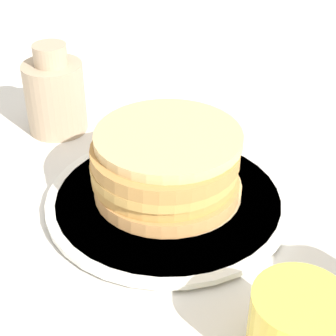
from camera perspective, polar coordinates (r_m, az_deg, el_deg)
name	(u,v)px	position (r m, az deg, el deg)	size (l,w,h in m)	color
ground_plane	(150,200)	(0.70, -1.85, -3.31)	(4.00, 4.00, 0.00)	silver
plate	(168,200)	(0.68, 0.00, -3.26)	(0.30, 0.30, 0.01)	silver
pancake_stack	(167,168)	(0.65, -0.15, 0.00)	(0.19, 0.18, 0.09)	#D7B276
juice_glass	(296,328)	(0.51, 12.89, -15.60)	(0.08, 0.08, 0.08)	yellow
cream_jug	(55,94)	(0.83, -11.42, 7.35)	(0.09, 0.09, 0.13)	tan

